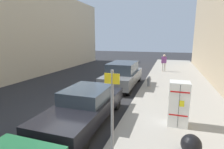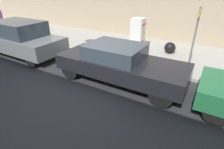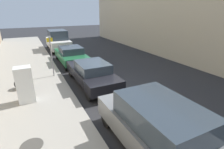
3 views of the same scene
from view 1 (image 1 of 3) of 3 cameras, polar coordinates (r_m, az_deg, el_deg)
The scene contains 10 objects.
ground_plane at distance 8.30m, azimuth -12.11°, elevation -12.34°, with size 80.00×80.00×0.00m, color #28282B.
sidewalk_slab at distance 7.31m, azimuth 22.03°, elevation -15.84°, with size 4.68×44.00×0.13m, color #9E998E.
discarded_refrigerator at distance 7.02m, azimuth 20.88°, elevation -8.89°, with size 0.71×0.61×1.67m.
manhole_cover at distance 10.31m, azimuth 19.83°, elevation -7.19°, with size 0.70×0.70×0.02m, color #47443F.
street_sign_post at distance 4.27m, azimuth 0.07°, elevation -13.23°, with size 0.36×0.07×2.51m.
fire_hydrant at distance 12.23m, azimuth 11.96°, elevation -2.06°, with size 0.22×0.22×0.73m.
trash_bag at distance 5.74m, azimuth 24.41°, elevation -20.07°, with size 0.57×0.57×0.57m, color black.
pedestrian_walking_far at distance 18.09m, azimuth 16.59°, elevation 4.05°, with size 0.49×0.23×1.70m.
parked_suv_gray at distance 12.29m, azimuth 3.52°, elevation 0.06°, with size 1.95×4.87×1.72m.
parked_sedan_dark at distance 7.08m, azimuth -8.69°, elevation -9.97°, with size 1.81×4.77×1.41m.
Camera 1 is at (-3.92, 6.51, 3.32)m, focal length 28.00 mm.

